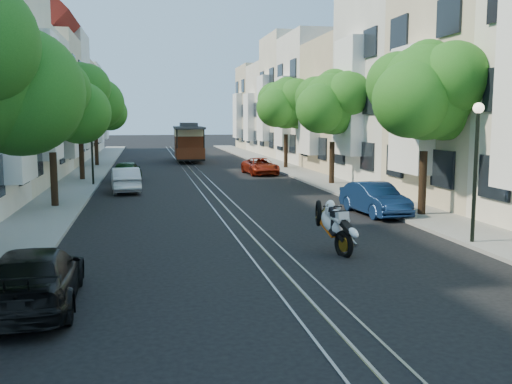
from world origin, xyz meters
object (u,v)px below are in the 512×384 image
tree_w_c (80,98)px  lamp_east (476,151)px  tree_e_c (334,105)px  parked_car_w_far (127,171)px  lamp_west (92,136)px  cable_car (189,141)px  parked_car_e_mid (375,199)px  parked_car_w_mid (126,180)px  tree_w_b (52,105)px  parked_car_w_near (34,278)px  tree_e_d (287,105)px  tree_w_d (96,109)px  tree_e_b (428,94)px  sportbike_rider (333,223)px  parked_car_e_far (260,166)px

tree_w_c → lamp_east: bearing=-57.4°
tree_e_c → parked_car_w_far: (-11.74, 4.22, -3.96)m
lamp_east → lamp_west: same height
cable_car → parked_car_e_mid: bearing=-78.9°
lamp_west → parked_car_w_mid: (1.90, -2.91, -2.20)m
tree_e_c → parked_car_w_mid: size_ratio=1.67×
tree_w_b → parked_car_w_near: bearing=-83.5°
tree_e_d → tree_w_d: size_ratio=1.05×
parked_car_w_mid → cable_car: bearing=-108.0°
parked_car_w_mid → lamp_east: bearing=120.3°
tree_e_d → tree_w_b: tree_e_d is taller
tree_e_b → parked_car_w_far: tree_e_b is taller
tree_w_d → parked_car_w_mid: (2.74, -16.89, -3.96)m
parked_car_e_mid → parked_car_w_mid: 13.61m
lamp_west → parked_car_w_far: lamp_west is taller
tree_w_d → lamp_west: bearing=-86.6°
tree_w_b → lamp_east: (13.44, -9.98, -1.55)m
sportbike_rider → parked_car_w_mid: 16.38m
sportbike_rider → tree_w_c: bearing=97.5°
tree_w_d → cable_car: tree_w_d is taller
tree_w_c → parked_car_w_far: bearing=-16.2°
tree_w_c → cable_car: bearing=63.6°
tree_w_b → tree_w_c: (0.00, 11.00, 0.67)m
tree_w_b → parked_car_w_near: (1.54, -13.50, -3.78)m
tree_e_b → tree_e_d: 22.00m
sportbike_rider → lamp_west: bearing=98.7°
sportbike_rider → tree_w_d: bearing=90.0°
tree_e_b → lamp_east: size_ratio=1.61×
tree_e_b → parked_car_w_mid: (-11.66, 10.11, -4.09)m
tree_e_c → parked_car_e_mid: size_ratio=1.68×
tree_e_c → lamp_west: (-13.56, 2.02, -1.75)m
tree_e_d → parked_car_w_far: tree_e_d is taller
tree_e_b → parked_car_w_near: bearing=-146.5°
tree_e_c → tree_e_d: (0.00, 11.00, 0.27)m
tree_e_d → parked_car_w_mid: size_ratio=1.75×
tree_e_c → tree_e_d: bearing=90.0°
parked_car_e_mid → lamp_west: bearing=129.3°
tree_w_b → tree_e_d: bearing=49.7°
tree_w_d → parked_car_w_far: bearing=-77.3°
tree_e_b → tree_e_d: (0.00, 22.00, 0.13)m
tree_w_b → tree_w_c: size_ratio=0.88×
tree_e_d → parked_car_e_mid: (-1.66, -21.12, -4.23)m
tree_e_d → tree_w_d: bearing=160.9°
tree_w_b → parked_car_w_near: 14.10m
lamp_west → parked_car_w_mid: 4.12m
parked_car_w_near → parked_car_e_far: bearing=-112.7°
tree_e_d → sportbike_rider: tree_e_d is taller
cable_car → parked_car_w_far: (-4.98, -16.19, -1.23)m
parked_car_e_far → parked_car_w_near: bearing=-114.7°
parked_car_w_mid → parked_car_w_far: 5.11m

